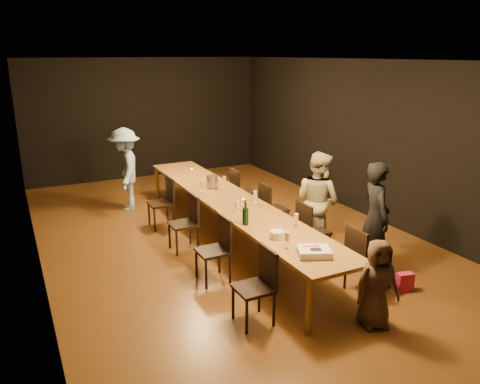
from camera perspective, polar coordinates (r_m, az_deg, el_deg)
name	(u,v)px	position (r m, az deg, el deg)	size (l,w,h in m)	color
ground	(231,241)	(8.09, -1.13, -5.99)	(10.00, 10.00, 0.00)	#4F2713
room_shell	(230,120)	(7.53, -1.22, 8.75)	(6.04, 10.04, 3.02)	black
table	(231,202)	(7.84, -1.16, -1.25)	(0.90, 6.00, 0.75)	brown
chair_right_0	(366,260)	(6.50, 15.10, -7.98)	(0.42, 0.42, 0.93)	black
chair_right_1	(313,230)	(7.36, 8.93, -4.64)	(0.42, 0.42, 0.93)	black
chair_right_2	(274,208)	(8.30, 4.15, -1.99)	(0.42, 0.42, 0.93)	black
chair_right_3	(243,191)	(9.30, 0.39, 0.11)	(0.42, 0.42, 0.93)	black
chair_left_0	(253,287)	(5.60, 1.65, -11.54)	(0.42, 0.42, 0.93)	black
chair_left_1	(213,250)	(6.58, -3.34, -7.11)	(0.42, 0.42, 0.93)	black
chair_left_2	(183,223)	(7.61, -6.95, -3.82)	(0.42, 0.42, 0.93)	black
chair_left_3	(161,203)	(8.69, -9.65, -1.32)	(0.42, 0.42, 0.93)	black
woman_birthday	(376,218)	(7.03, 16.19, -3.01)	(0.60, 0.40, 1.65)	black
woman_tan	(318,201)	(7.66, 9.46, -1.07)	(0.79, 0.61, 1.62)	#C4B793
man_blue	(126,169)	(9.77, -13.78, 2.71)	(1.09, 0.62, 1.68)	#85A8CE
child	(377,284)	(5.73, 16.36, -10.73)	(0.53, 0.35, 1.09)	#443426
gift_bag_red	(405,282)	(6.82, 19.45, -10.30)	(0.22, 0.12, 0.26)	#CC1E4A
gift_bag_blue	(381,277)	(6.79, 16.86, -9.95)	(0.25, 0.17, 0.31)	blue
birthday_cake	(314,252)	(5.77, 9.01, -7.22)	(0.48, 0.44, 0.09)	white
plate_stack	(277,235)	(6.21, 4.51, -5.22)	(0.19, 0.19, 0.10)	white
champagne_bottle	(245,212)	(6.63, 0.67, -2.47)	(0.09, 0.09, 0.38)	black
ice_bucket	(212,182)	(8.50, -3.44, 1.27)	(0.20, 0.20, 0.22)	#A2A3A7
wineglass_0	(287,240)	(5.92, 5.77, -5.85)	(0.06, 0.06, 0.21)	beige
wineglass_1	(296,221)	(6.60, 6.86, -3.47)	(0.06, 0.06, 0.21)	beige
wineglass_2	(237,207)	(7.10, -0.33, -1.89)	(0.06, 0.06, 0.21)	silver
wineglass_3	(255,197)	(7.61, 1.85, -0.61)	(0.06, 0.06, 0.21)	beige
wineglass_4	(202,187)	(8.23, -4.70, 0.67)	(0.06, 0.06, 0.21)	silver
wineglass_5	(224,182)	(8.51, -1.93, 1.24)	(0.06, 0.06, 0.21)	silver
tealight_near	(322,247)	(6.00, 9.99, -6.65)	(0.05, 0.05, 0.03)	#B2B7B2
tealight_mid	(244,200)	(7.73, 0.44, -1.03)	(0.05, 0.05, 0.03)	#B2B7B2
tealight_far	(192,170)	(9.83, -5.89, 2.74)	(0.05, 0.05, 0.03)	#B2B7B2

